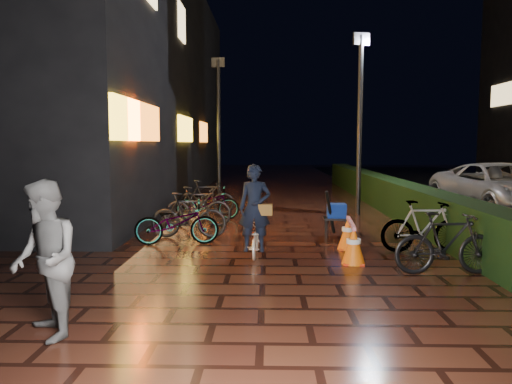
{
  "coord_description": "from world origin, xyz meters",
  "views": [
    {
      "loc": [
        -0.47,
        -8.93,
        2.09
      ],
      "look_at": [
        -0.73,
        1.24,
        1.1
      ],
      "focal_mm": 35.0,
      "sensor_mm": 36.0,
      "label": 1
    }
  ],
  "objects_px": {
    "van": "(503,189)",
    "cart_assembly": "(336,212)",
    "traffic_barrier": "(351,239)",
    "cyclist": "(255,222)",
    "bystander_person": "(44,260)"
  },
  "relations": [
    {
      "from": "bystander_person",
      "to": "traffic_barrier",
      "type": "distance_m",
      "value": 5.65
    },
    {
      "from": "cyclist",
      "to": "traffic_barrier",
      "type": "bearing_deg",
      "value": 2.46
    },
    {
      "from": "bystander_person",
      "to": "cyclist",
      "type": "xyz_separation_m",
      "value": [
        2.13,
        3.97,
        -0.22
      ]
    },
    {
      "from": "van",
      "to": "cart_assembly",
      "type": "distance_m",
      "value": 6.54
    },
    {
      "from": "bystander_person",
      "to": "traffic_barrier",
      "type": "relative_size",
      "value": 1.05
    },
    {
      "from": "cyclist",
      "to": "cart_assembly",
      "type": "distance_m",
      "value": 2.68
    },
    {
      "from": "bystander_person",
      "to": "van",
      "type": "xyz_separation_m",
      "value": [
        9.29,
        9.68,
        -0.1
      ]
    },
    {
      "from": "cyclist",
      "to": "traffic_barrier",
      "type": "distance_m",
      "value": 1.81
    },
    {
      "from": "cart_assembly",
      "to": "traffic_barrier",
      "type": "bearing_deg",
      "value": -89.54
    },
    {
      "from": "bystander_person",
      "to": "cyclist",
      "type": "relative_size",
      "value": 1.0
    },
    {
      "from": "van",
      "to": "traffic_barrier",
      "type": "distance_m",
      "value": 7.8
    },
    {
      "from": "van",
      "to": "cart_assembly",
      "type": "xyz_separation_m",
      "value": [
        -5.39,
        -3.7,
        -0.21
      ]
    },
    {
      "from": "cyclist",
      "to": "traffic_barrier",
      "type": "relative_size",
      "value": 1.05
    },
    {
      "from": "van",
      "to": "traffic_barrier",
      "type": "relative_size",
      "value": 3.33
    },
    {
      "from": "van",
      "to": "cyclist",
      "type": "relative_size",
      "value": 3.17
    }
  ]
}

